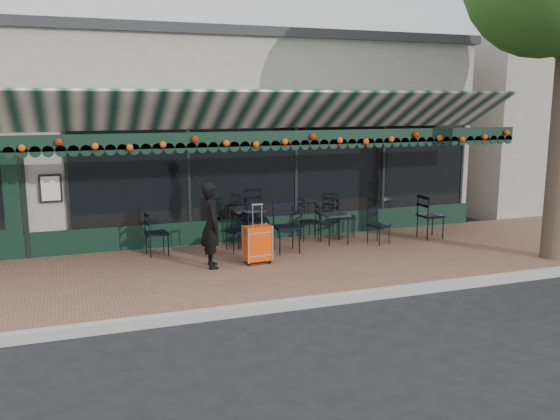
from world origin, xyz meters
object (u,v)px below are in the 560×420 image
object	(u,v)px
chair_a_left	(310,223)
chair_a_right	(346,218)
chair_b_right	(257,221)
suitcase	(257,244)
chair_a_extra	(431,216)
cafe_table_b	(247,212)
chair_solo	(157,234)
chair_b_left	(237,232)
cafe_table_a	(335,217)
chair_a_front	(379,226)
chair_b_front	(287,228)
woman	(212,225)

from	to	relation	value
chair_a_left	chair_a_right	world-z (taller)	chair_a_right
chair_a_right	chair_b_right	world-z (taller)	chair_b_right
suitcase	chair_a_extra	distance (m)	4.35
suitcase	cafe_table_b	bearing A→B (deg)	73.45
chair_a_right	chair_a_left	bearing A→B (deg)	117.88
chair_a_extra	chair_solo	world-z (taller)	chair_a_extra
chair_solo	chair_a_extra	bearing A→B (deg)	-101.78
chair_b_left	chair_b_right	bearing A→B (deg)	116.28
suitcase	cafe_table_a	distance (m)	2.28
chair_a_right	cafe_table_b	bearing A→B (deg)	111.57
chair_b_right	chair_a_right	bearing A→B (deg)	-77.02
chair_a_front	chair_solo	size ratio (longest dim) A/B	0.92
cafe_table_b	chair_a_front	bearing A→B (deg)	-17.33
chair_a_right	chair_a_extra	bearing A→B (deg)	-96.55
chair_a_front	chair_b_front	world-z (taller)	chair_b_front
chair_a_extra	chair_a_left	bearing A→B (deg)	74.99
chair_a_left	chair_b_right	bearing A→B (deg)	-80.61
cafe_table_a	chair_solo	xyz separation A→B (m)	(-3.72, 0.30, -0.15)
suitcase	cafe_table_b	distance (m)	1.52
suitcase	chair_a_left	xyz separation A→B (m)	(1.65, 1.42, 0.02)
chair_b_front	chair_a_extra	bearing A→B (deg)	3.95
chair_b_right	cafe_table_b	bearing A→B (deg)	94.26
chair_a_extra	cafe_table_b	bearing A→B (deg)	79.21
woman	chair_solo	world-z (taller)	woman
chair_b_left	cafe_table_a	bearing A→B (deg)	78.09
suitcase	cafe_table_b	size ratio (longest dim) A/B	1.42
chair_a_extra	chair_b_left	size ratio (longest dim) A/B	1.22
chair_a_left	chair_b_left	size ratio (longest dim) A/B	0.98
chair_b_left	chair_b_front	size ratio (longest dim) A/B	0.80
cafe_table_b	chair_a_right	size ratio (longest dim) A/B	0.95
woman	suitcase	bearing A→B (deg)	-89.19
suitcase	chair_a_left	size ratio (longest dim) A/B	1.42
chair_solo	chair_b_left	bearing A→B (deg)	-105.56
chair_a_right	chair_b_left	size ratio (longest dim) A/B	1.04
suitcase	chair_a_left	bearing A→B (deg)	33.57
chair_a_left	chair_a_front	size ratio (longest dim) A/B	1.01
chair_a_extra	chair_solo	xyz separation A→B (m)	(-5.96, 0.55, -0.06)
suitcase	chair_b_front	size ratio (longest dim) A/B	1.12
woman	chair_b_front	bearing A→B (deg)	-66.63
chair_a_right	chair_solo	xyz separation A→B (m)	(-4.27, -0.27, 0.01)
cafe_table_b	chair_b_left	distance (m)	0.63
chair_b_left	chair_solo	world-z (taller)	chair_solo
chair_solo	chair_a_right	bearing A→B (deg)	-92.90
chair_a_front	cafe_table_b	bearing A→B (deg)	141.04
chair_a_left	cafe_table_a	bearing A→B (deg)	53.77
chair_a_right	suitcase	bearing A→B (deg)	140.33
woman	chair_b_right	world-z (taller)	woman
suitcase	woman	bearing A→B (deg)	168.95
cafe_table_b	chair_b_right	bearing A→B (deg)	-5.71
chair_a_extra	chair_solo	bearing A→B (deg)	84.13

